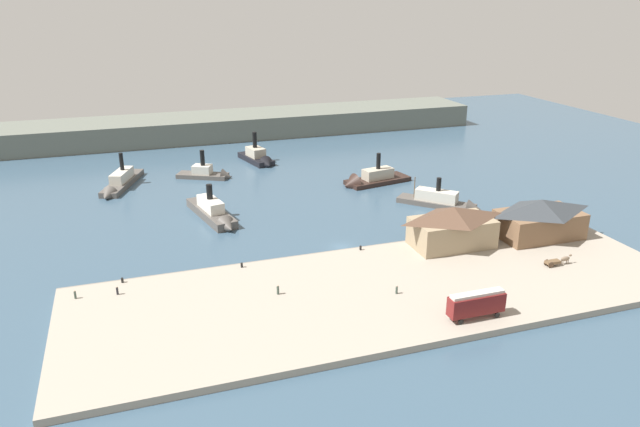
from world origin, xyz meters
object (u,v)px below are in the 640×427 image
ferry_shed_customs_shed (452,226)px  pedestrian_standing_center (75,295)px  mooring_post_center_east (242,265)px  pedestrian_near_west_shed (117,291)px  ferry_approaching_east (368,180)px  ferry_approaching_west (209,174)px  pedestrian_near_cart (397,290)px  ferry_shed_central_terminal (540,218)px  ferry_moored_east (445,202)px  ferry_moored_west (258,158)px  street_tram (476,303)px  ferry_departing_north (119,183)px  mooring_post_center_west (122,280)px  horse_cart (558,261)px  pedestrian_walking_east (278,290)px  mooring_post_east (361,248)px  ferry_mid_harbor (214,213)px

ferry_shed_customs_shed → pedestrian_standing_center: size_ratio=10.78×
ferry_shed_customs_shed → mooring_post_center_east: ferry_shed_customs_shed is taller
pedestrian_near_west_shed → ferry_approaching_east: ferry_approaching_east is taller
pedestrian_standing_center → pedestrian_near_west_shed: pedestrian_near_west_shed is taller
ferry_approaching_west → pedestrian_near_cart: bearing=-76.5°
ferry_shed_central_terminal → ferry_moored_east: 27.09m
pedestrian_near_west_shed → ferry_moored_west: ferry_moored_west is taller
street_tram → ferry_approaching_west: size_ratio=0.59×
ferry_moored_east → ferry_departing_north: bearing=151.5°
pedestrian_near_cart → mooring_post_center_west: pedestrian_near_cart is taller
ferry_approaching_west → ferry_shed_customs_shed: bearing=-59.7°
mooring_post_center_east → ferry_moored_east: size_ratio=0.05×
ferry_shed_customs_shed → horse_cart: ferry_shed_customs_shed is taller
pedestrian_standing_center → ferry_moored_east: size_ratio=0.08×
pedestrian_standing_center → pedestrian_walking_east: 34.42m
ferry_shed_customs_shed → ferry_approaching_west: 78.43m
horse_cart → mooring_post_east: size_ratio=6.42×
ferry_shed_customs_shed → ferry_moored_west: 82.15m
ferry_moored_west → mooring_post_east: bearing=-87.0°
pedestrian_walking_east → mooring_post_center_east: 13.09m
ferry_shed_customs_shed → ferry_departing_north: bearing=134.3°
mooring_post_center_east → ferry_moored_west: bearing=74.8°
ferry_shed_central_terminal → mooring_post_east: 39.13m
ferry_shed_central_terminal → pedestrian_walking_east: (-59.18, -7.49, -3.42)m
mooring_post_center_east → pedestrian_near_cart: bearing=-39.0°
ferry_shed_customs_shed → pedestrian_near_west_shed: 65.48m
ferry_moored_west → ferry_approaching_east: ferry_moored_west is taller
pedestrian_standing_center → ferry_approaching_west: (32.67, 67.20, -0.63)m
ferry_shed_central_terminal → street_tram: size_ratio=1.85×
mooring_post_east → mooring_post_center_west: bearing=179.7°
pedestrian_standing_center → horse_cart: bearing=-9.9°
pedestrian_standing_center → ferry_departing_north: ferry_departing_north is taller
pedestrian_near_west_shed → pedestrian_walking_east: (26.28, -8.67, 0.09)m
mooring_post_east → ferry_moored_east: ferry_moored_east is taller
ferry_departing_north → mooring_post_center_east: bearing=-71.1°
pedestrian_walking_east → ferry_approaching_east: bearing=54.2°
pedestrian_standing_center → pedestrian_near_west_shed: 6.86m
ferry_approaching_east → ferry_mid_harbor: bearing=-162.6°
ferry_approaching_west → ferry_moored_west: bearing=33.5°
ferry_shed_central_terminal → pedestrian_walking_east: bearing=-172.8°
horse_cart → mooring_post_center_west: 81.15m
ferry_mid_harbor → ferry_approaching_east: ferry_approaching_east is taller
pedestrian_near_cart → ferry_approaching_east: (21.30, 62.84, -0.73)m
pedestrian_walking_east → street_tram: bearing=-32.4°
ferry_shed_central_terminal → pedestrian_near_west_shed: ferry_shed_central_terminal is taller
pedestrian_walking_east → ferry_approaching_west: bearing=90.3°
ferry_approaching_west → ferry_departing_north: 24.72m
ferry_moored_east → ferry_departing_north: (-76.52, 41.60, 0.01)m
pedestrian_near_west_shed → ferry_approaching_east: size_ratio=0.07×
pedestrian_walking_east → mooring_post_east: bearing=32.0°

